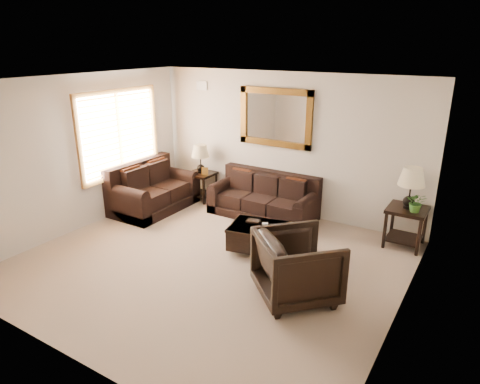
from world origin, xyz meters
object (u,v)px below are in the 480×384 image
Objects in this scene: sofa at (264,201)px; armchair at (297,264)px; coffee_table at (270,237)px; end_table_right at (410,196)px; end_table_left at (201,164)px; loveseat at (152,192)px.

armchair reaches higher than sofa.
coffee_table is at bearing -57.81° from sofa.
end_table_right is (2.60, 0.06, 0.57)m from sofa.
end_table_left reaches higher than coffee_table.
sofa is 2.66m from end_table_right.
end_table_left reaches higher than armchair.
end_table_right reaches higher than armchair.
coffee_table is (2.41, -1.42, -0.50)m from end_table_left.
armchair is (-0.87, -2.33, -0.38)m from end_table_right.
end_table_right reaches higher than loveseat.
coffee_table is at bearing -30.53° from end_table_left.
armchair is at bearing -58.66° from coffee_table.
end_table_right is at bearing -78.73° from loveseat.
end_table_left reaches higher than sofa.
armchair is (3.30, -2.36, -0.28)m from end_table_left.
loveseat is at bearing -118.13° from end_table_left.
end_table_right is 1.35× the size of armchair.
loveseat is at bearing -168.73° from end_table_right.
sofa is at bearing -67.29° from loveseat.
loveseat reaches higher than sofa.
loveseat is at bearing -157.29° from sofa.
sofa is 1.65m from end_table_left.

